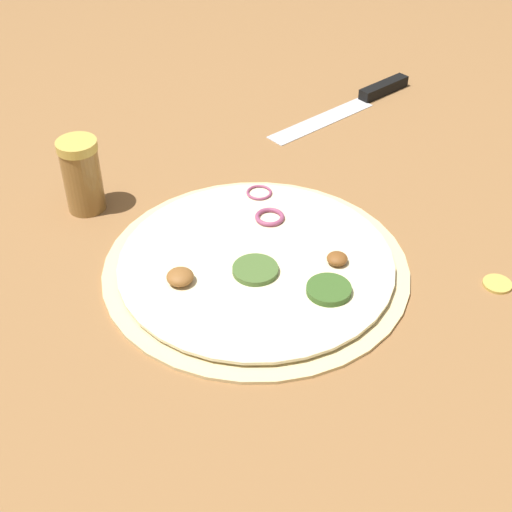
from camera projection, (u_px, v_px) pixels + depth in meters
name	position (u px, v px, depth m)	size (l,w,h in m)	color
ground_plane	(256.00, 268.00, 0.83)	(3.00, 3.00, 0.00)	olive
pizza	(257.00, 264.00, 0.82)	(0.35, 0.35, 0.03)	beige
knife	(364.00, 98.00, 1.15)	(0.26, 0.19, 0.02)	silver
spice_jar	(82.00, 175.00, 0.89)	(0.05, 0.05, 0.10)	olive
loose_cap	(498.00, 283.00, 0.80)	(0.03, 0.03, 0.01)	gold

